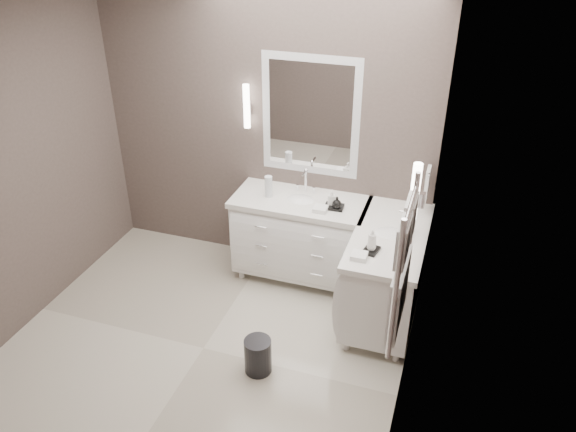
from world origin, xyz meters
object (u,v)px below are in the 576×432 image
(vanity_right, at_px, (387,270))
(waste_bin, at_px, (258,356))
(vanity_back, at_px, (300,233))
(towel_ladder, at_px, (401,273))

(vanity_right, xyz_separation_m, waste_bin, (-0.81, -0.98, -0.34))
(vanity_back, relative_size, vanity_right, 1.00)
(vanity_right, xyz_separation_m, towel_ladder, (0.23, -1.30, 0.91))
(vanity_back, xyz_separation_m, towel_ladder, (1.10, -1.63, 0.91))
(vanity_right, distance_m, towel_ladder, 1.60)
(towel_ladder, relative_size, waste_bin, 3.01)
(waste_bin, bearing_deg, towel_ladder, -17.16)
(vanity_right, bearing_deg, vanity_back, 159.62)
(vanity_back, distance_m, towel_ladder, 2.16)
(vanity_back, distance_m, waste_bin, 1.35)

